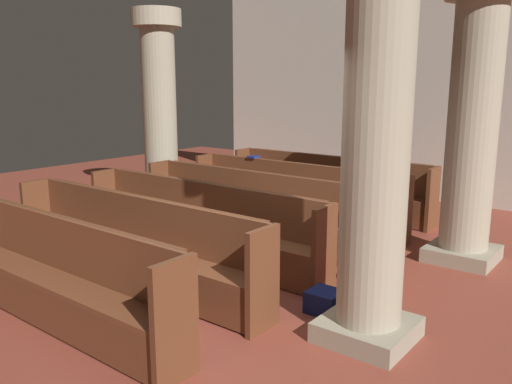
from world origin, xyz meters
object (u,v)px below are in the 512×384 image
(pew_row_1, at_px, (293,193))
(pillar_aisle_rear, at_px, (376,134))
(pew_row_3, at_px, (199,220))
(hymn_book, at_px, (254,157))
(pillar_aisle_side, at_px, (473,118))
(pew_row_0, at_px, (327,183))
(kneeler_box_red, at_px, (373,275))
(pew_row_2, at_px, (251,205))
(kneeler_box_navy, at_px, (325,301))
(pew_row_4, at_px, (132,239))
(pew_row_5, at_px, (42,265))
(lectern, at_px, (368,181))
(pillar_far_side, at_px, (159,107))

(pew_row_1, height_order, pillar_aisle_rear, pillar_aisle_rear)
(pew_row_3, distance_m, pillar_aisle_rear, 3.05)
(hymn_book, bearing_deg, pillar_aisle_side, -4.65)
(pew_row_0, xyz_separation_m, pillar_aisle_rear, (2.68, -3.85, 1.29))
(kneeler_box_red, bearing_deg, pew_row_2, 166.32)
(pew_row_3, distance_m, kneeler_box_navy, 2.18)
(pew_row_0, bearing_deg, pillar_aisle_rear, -55.10)
(pew_row_1, distance_m, pillar_aisle_side, 2.98)
(pew_row_2, xyz_separation_m, pillar_aisle_rear, (2.68, -1.71, 1.29))
(hymn_book, bearing_deg, pew_row_3, -67.93)
(pew_row_4, bearing_deg, pew_row_3, 90.00)
(pew_row_0, xyz_separation_m, pew_row_5, (0.00, -5.33, 0.00))
(pew_row_4, bearing_deg, pew_row_1, 90.00)
(pew_row_0, height_order, hymn_book, hymn_book)
(lectern, bearing_deg, pillar_aisle_rear, -63.72)
(pew_row_3, height_order, pillar_aisle_rear, pillar_aisle_rear)
(kneeler_box_red, bearing_deg, pew_row_5, -129.05)
(pew_row_5, relative_size, pillar_aisle_rear, 1.09)
(pew_row_4, xyz_separation_m, pew_row_5, (0.00, -1.07, 0.00))
(pew_row_3, xyz_separation_m, hymn_book, (-0.94, 2.31, 0.48))
(pew_row_0, distance_m, pew_row_1, 1.07)
(pew_row_2, relative_size, pillar_aisle_rear, 1.09)
(pew_row_4, bearing_deg, hymn_book, 105.51)
(kneeler_box_red, bearing_deg, pillar_aisle_side, 70.74)
(pillar_aisle_side, relative_size, lectern, 3.21)
(kneeler_box_red, bearing_deg, pillar_far_side, 165.84)
(pew_row_3, bearing_deg, pillar_aisle_rear, -13.58)
(pew_row_1, xyz_separation_m, kneeler_box_red, (2.17, -1.59, -0.40))
(pew_row_3, height_order, kneeler_box_red, pew_row_3)
(pew_row_4, relative_size, hymn_book, 20.96)
(pew_row_1, distance_m, pew_row_5, 4.26)
(pillar_aisle_rear, relative_size, kneeler_box_red, 8.17)
(pillar_aisle_rear, bearing_deg, pew_row_5, -151.05)
(pew_row_5, height_order, kneeler_box_red, pew_row_5)
(lectern, bearing_deg, hymn_book, -125.09)
(pew_row_0, xyz_separation_m, pew_row_3, (0.00, -3.20, 0.00))
(pew_row_5, xyz_separation_m, kneeler_box_navy, (2.10, 1.73, -0.40))
(hymn_book, xyz_separation_m, kneeler_box_red, (3.10, -1.77, -0.87))
(pew_row_4, bearing_deg, pillar_aisle_side, 48.96)
(pew_row_5, distance_m, kneeler_box_navy, 2.75)
(pew_row_2, bearing_deg, pillar_aisle_side, 19.51)
(pew_row_3, bearing_deg, pew_row_1, 90.00)
(pillar_far_side, bearing_deg, pew_row_1, 8.26)
(pew_row_0, distance_m, kneeler_box_navy, 4.19)
(pew_row_0, relative_size, pillar_far_side, 1.09)
(pew_row_1, relative_size, kneeler_box_navy, 11.82)
(pew_row_2, distance_m, hymn_book, 1.63)
(pew_row_2, bearing_deg, pew_row_0, 90.00)
(pillar_aisle_side, bearing_deg, lectern, 138.26)
(pillar_far_side, bearing_deg, pew_row_3, -33.61)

